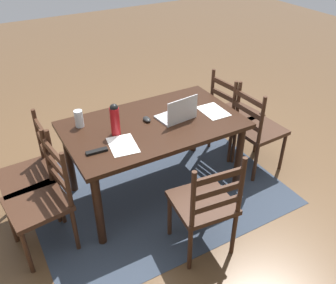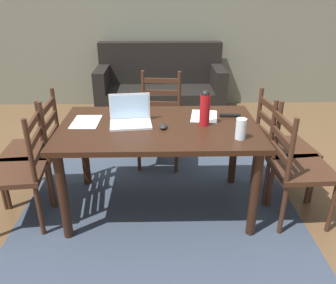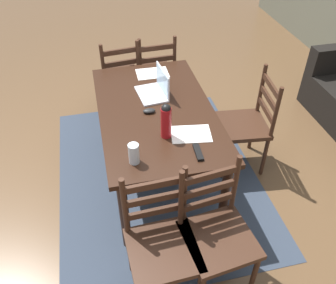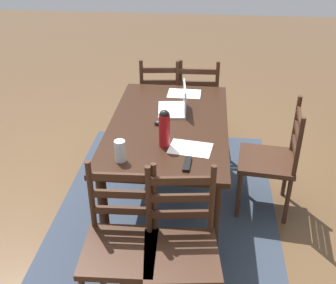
{
  "view_description": "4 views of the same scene",
  "coord_description": "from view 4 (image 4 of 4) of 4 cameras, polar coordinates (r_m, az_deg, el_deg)",
  "views": [
    {
      "loc": [
        1.26,
        2.47,
        2.38
      ],
      "look_at": [
        -0.13,
        0.04,
        0.53
      ],
      "focal_mm": 39.05,
      "sensor_mm": 36.0,
      "label": 1
    },
    {
      "loc": [
        0.01,
        -2.46,
        1.74
      ],
      "look_at": [
        0.07,
        0.1,
        0.56
      ],
      "focal_mm": 36.33,
      "sensor_mm": 36.0,
      "label": 2
    },
    {
      "loc": [
        2.34,
        -0.44,
        2.42
      ],
      "look_at": [
        0.14,
        0.07,
        0.51
      ],
      "focal_mm": 37.95,
      "sensor_mm": 36.0,
      "label": 3
    },
    {
      "loc": [
        2.89,
        0.28,
        2.25
      ],
      "look_at": [
        0.06,
        0.0,
        0.61
      ],
      "focal_mm": 44.52,
      "sensor_mm": 36.0,
      "label": 4
    }
  ],
  "objects": [
    {
      "name": "ground_plane",
      "position": [
        3.67,
        0.06,
        -7.86
      ],
      "size": [
        14.0,
        14.0,
        0.0
      ],
      "primitive_type": "plane",
      "color": "brown"
    },
    {
      "name": "area_rug",
      "position": [
        3.67,
        0.06,
        -7.82
      ],
      "size": [
        2.32,
        1.82,
        0.01
      ],
      "primitive_type": "cube",
      "color": "#333D4C",
      "rests_on": "ground"
    },
    {
      "name": "dining_table",
      "position": [
        3.31,
        0.06,
        1.19
      ],
      "size": [
        1.55,
        0.92,
        0.75
      ],
      "color": "black",
      "rests_on": "ground"
    },
    {
      "name": "chair_far_head",
      "position": [
        3.44,
        14.02,
        -2.41
      ],
      "size": [
        0.49,
        0.49,
        0.95
      ],
      "color": "#3D2316",
      "rests_on": "ground"
    },
    {
      "name": "chair_right_far",
      "position": [
        2.56,
        1.8,
        -14.49
      ],
      "size": [
        0.49,
        0.49,
        0.95
      ],
      "color": "#3D2316",
      "rests_on": "ground"
    },
    {
      "name": "chair_left_near",
      "position": [
        4.36,
        -0.93,
        5.75
      ],
      "size": [
        0.49,
        0.49,
        0.95
      ],
      "color": "#3D2316",
      "rests_on": "ground"
    },
    {
      "name": "chair_left_far",
      "position": [
        4.34,
        3.91,
        5.54
      ],
      "size": [
        0.46,
        0.46,
        0.95
      ],
      "color": "#3D2316",
      "rests_on": "ground"
    },
    {
      "name": "chair_right_near",
      "position": [
        2.6,
        -6.53,
        -13.85
      ],
      "size": [
        0.46,
        0.46,
        0.95
      ],
      "color": "#3D2316",
      "rests_on": "ground"
    },
    {
      "name": "laptop",
      "position": [
        3.44,
        1.29,
        5.16
      ],
      "size": [
        0.34,
        0.25,
        0.23
      ],
      "color": "silver",
      "rests_on": "dining_table"
    },
    {
      "name": "water_bottle",
      "position": [
        2.89,
        -0.5,
        1.97
      ],
      "size": [
        0.08,
        0.08,
        0.28
      ],
      "color": "#A81419",
      "rests_on": "dining_table"
    },
    {
      "name": "drinking_glass",
      "position": [
        2.77,
        -6.58,
        -1.22
      ],
      "size": [
        0.07,
        0.07,
        0.15
      ],
      "primitive_type": "cylinder",
      "color": "silver",
      "rests_on": "dining_table"
    },
    {
      "name": "computer_mouse",
      "position": [
        3.24,
        -1.06,
        2.68
      ],
      "size": [
        0.06,
        0.1,
        0.03
      ],
      "primitive_type": "ellipsoid",
      "rotation": [
        0.0,
        0.0,
        -0.05
      ],
      "color": "black",
      "rests_on": "dining_table"
    },
    {
      "name": "tv_remote",
      "position": [
        2.74,
        2.65,
        -3.02
      ],
      "size": [
        0.17,
        0.05,
        0.02
      ],
      "primitive_type": "cube",
      "rotation": [
        0.0,
        0.0,
        1.51
      ],
      "color": "black",
      "rests_on": "dining_table"
    },
    {
      "name": "paper_stack_left",
      "position": [
        2.93,
        3.08,
        -0.87
      ],
      "size": [
        0.25,
        0.32,
        0.0
      ],
      "primitive_type": "cube",
      "rotation": [
        0.0,
        0.0,
        -0.15
      ],
      "color": "white",
      "rests_on": "dining_table"
    },
    {
      "name": "paper_stack_right",
      "position": [
        3.79,
        2.24,
        6.63
      ],
      "size": [
        0.22,
        0.3,
        0.0
      ],
      "primitive_type": "cube",
      "rotation": [
        0.0,
        0.0,
        -0.02
      ],
      "color": "white",
      "rests_on": "dining_table"
    }
  ]
}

